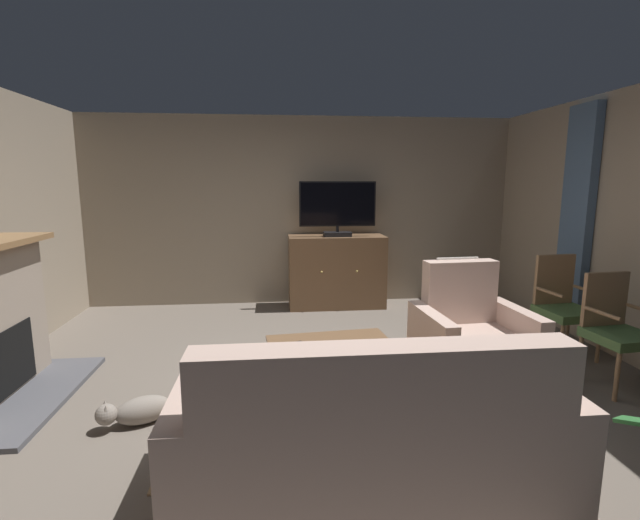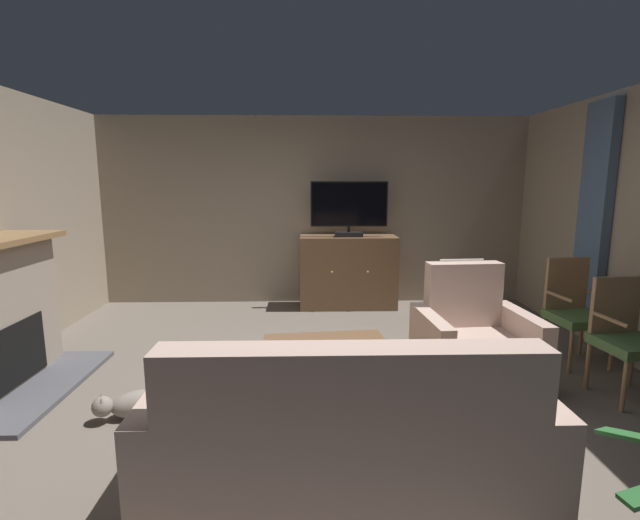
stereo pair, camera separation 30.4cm
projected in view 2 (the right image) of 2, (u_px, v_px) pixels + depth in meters
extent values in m
cube|color=#665B51|center=(319.00, 387.00, 3.93)|extent=(6.57, 6.15, 0.04)
cube|color=gray|center=(314.00, 211.00, 6.48)|extent=(6.57, 0.10, 2.63)
cube|color=slate|center=(595.00, 209.00, 4.76)|extent=(0.10, 0.44, 2.21)
cube|color=#8E704C|center=(325.00, 397.00, 3.67)|extent=(2.34, 2.11, 0.01)
cube|color=#4C4C51|center=(45.00, 387.00, 3.82)|extent=(0.50, 1.55, 0.04)
cube|color=black|center=(12.00, 354.00, 3.77)|extent=(0.10, 0.75, 0.52)
cube|color=#4A3523|center=(348.00, 304.00, 6.37)|extent=(1.26, 0.45, 0.06)
cube|color=brown|center=(348.00, 272.00, 6.29)|extent=(1.32, 0.51, 0.99)
sphere|color=tan|center=(332.00, 272.00, 6.01)|extent=(0.03, 0.03, 0.03)
sphere|color=tan|center=(368.00, 272.00, 6.02)|extent=(0.03, 0.03, 0.03)
cube|color=black|center=(349.00, 234.00, 6.15)|extent=(0.37, 0.20, 0.06)
cylinder|color=black|center=(349.00, 229.00, 6.14)|extent=(0.04, 0.04, 0.08)
cube|color=black|center=(349.00, 204.00, 6.08)|extent=(1.03, 0.05, 0.60)
cube|color=black|center=(349.00, 204.00, 6.05)|extent=(0.99, 0.01, 0.56)
cube|color=brown|center=(325.00, 342.00, 3.83)|extent=(1.06, 0.55, 0.03)
cylinder|color=brown|center=(373.00, 355.00, 4.09)|extent=(0.04, 0.04, 0.38)
cylinder|color=brown|center=(270.00, 360.00, 3.98)|extent=(0.04, 0.04, 0.38)
cylinder|color=brown|center=(383.00, 371.00, 3.74)|extent=(0.04, 0.04, 0.38)
cylinder|color=brown|center=(271.00, 377.00, 3.63)|extent=(0.04, 0.04, 0.38)
cube|color=black|center=(298.00, 345.00, 3.68)|extent=(0.12, 0.17, 0.02)
cube|color=#BC9E8E|center=(345.00, 455.00, 2.55)|extent=(1.81, 0.93, 0.43)
cube|color=#BC9E8E|center=(352.00, 405.00, 2.10)|extent=(1.81, 0.20, 0.56)
cube|color=#BC9E8E|center=(168.00, 440.00, 2.50)|extent=(0.15, 0.93, 0.65)
cube|color=#BC9E8E|center=(519.00, 435.00, 2.55)|extent=(0.15, 0.93, 0.65)
cube|color=#A84C51|center=(323.00, 413.00, 2.35)|extent=(0.37, 0.16, 0.36)
cube|color=#BC9E8E|center=(475.00, 359.00, 3.96)|extent=(0.73, 0.87, 0.41)
cube|color=#BC9E8E|center=(463.00, 294.00, 4.19)|extent=(0.69, 0.22, 0.59)
cube|color=#BC9E8E|center=(520.00, 346.00, 3.97)|extent=(0.18, 0.84, 0.61)
cube|color=#BC9E8E|center=(430.00, 349.00, 3.90)|extent=(0.18, 0.84, 0.61)
cube|color=white|center=(461.00, 272.00, 4.23)|extent=(0.42, 0.05, 0.24)
cube|color=#4C703D|center=(632.00, 345.00, 3.60)|extent=(0.51, 0.50, 0.08)
cube|color=#93704C|center=(615.00, 307.00, 3.76)|extent=(0.43, 0.08, 0.51)
cylinder|color=#93704C|center=(624.00, 386.00, 3.43)|extent=(0.04, 0.04, 0.41)
cylinder|color=#93704C|center=(588.00, 366.00, 3.81)|extent=(0.04, 0.04, 0.41)
cylinder|color=#93704C|center=(631.00, 363.00, 3.86)|extent=(0.04, 0.04, 0.41)
cylinder|color=#93704C|center=(610.00, 320.00, 3.54)|extent=(0.07, 0.36, 0.03)
cube|color=#4C703D|center=(579.00, 318.00, 4.31)|extent=(0.51, 0.52, 0.08)
cube|color=#93704C|center=(566.00, 285.00, 4.47)|extent=(0.43, 0.08, 0.55)
cylinder|color=#93704C|center=(570.00, 352.00, 4.12)|extent=(0.04, 0.04, 0.41)
cylinder|color=#93704C|center=(612.00, 350.00, 4.17)|extent=(0.04, 0.04, 0.41)
cylinder|color=#93704C|center=(543.00, 337.00, 4.53)|extent=(0.04, 0.04, 0.41)
cylinder|color=#93704C|center=(581.00, 335.00, 4.58)|extent=(0.04, 0.04, 0.41)
cylinder|color=#93704C|center=(602.00, 295.00, 4.29)|extent=(0.07, 0.38, 0.03)
cylinder|color=#93704C|center=(560.00, 297.00, 4.24)|extent=(0.07, 0.38, 0.03)
ellipsoid|color=gray|center=(139.00, 403.00, 3.38)|extent=(0.43, 0.34, 0.20)
sphere|color=gray|center=(102.00, 407.00, 3.28)|extent=(0.15, 0.15, 0.15)
cone|color=gray|center=(102.00, 400.00, 3.23)|extent=(0.04, 0.04, 0.04)
cone|color=gray|center=(102.00, 395.00, 3.30)|extent=(0.04, 0.04, 0.04)
cylinder|color=gray|center=(181.00, 403.00, 3.48)|extent=(0.22, 0.12, 0.07)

